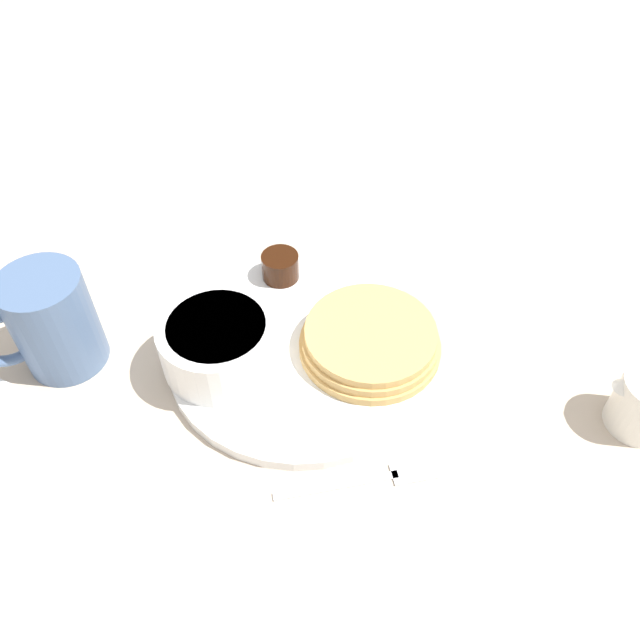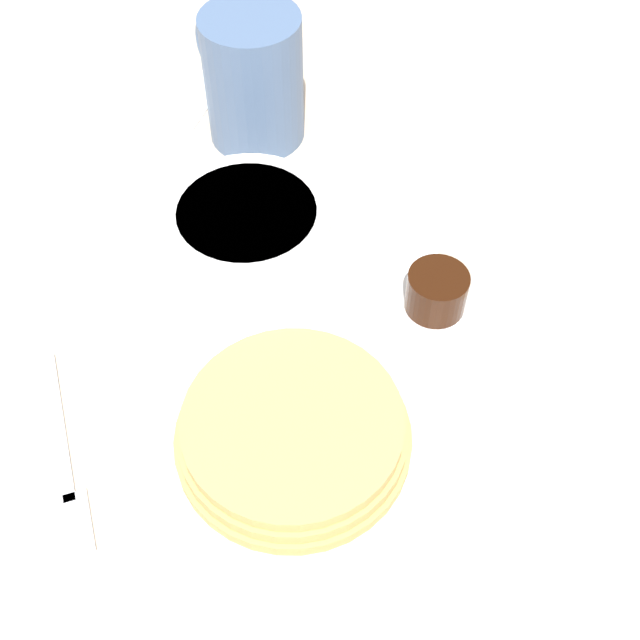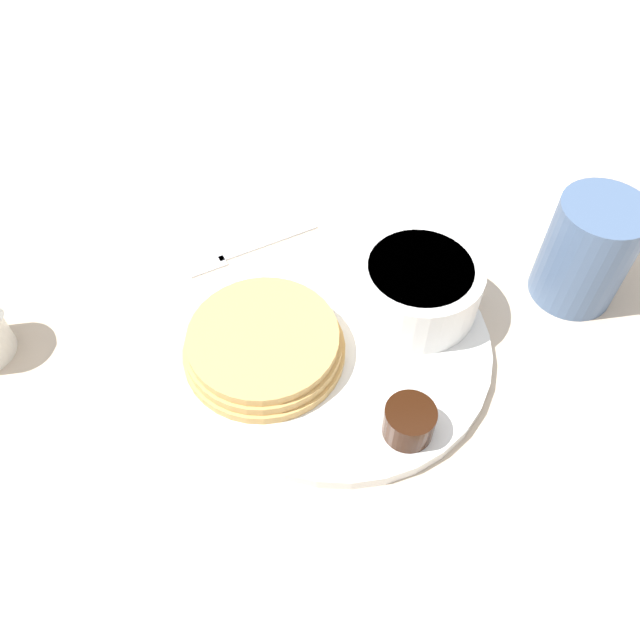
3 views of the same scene
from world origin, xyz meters
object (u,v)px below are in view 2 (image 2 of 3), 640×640
Objects in this scene: plate at (290,356)px; coffee_mug at (252,77)px; fork at (65,472)px; bowl at (249,236)px.

plate is 2.53× the size of coffee_mug.
coffee_mug is 0.33m from fork.
plate is 0.09m from bowl.
coffee_mug reaches higher than fork.
coffee_mug is at bearing -75.09° from plate.
plate is 1.98× the size of fork.
bowl is 0.83× the size of fork.
fork is (0.12, 0.09, -0.00)m from plate.
bowl is 0.16m from coffee_mug.
fork is (0.08, 0.16, -0.04)m from bowl.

